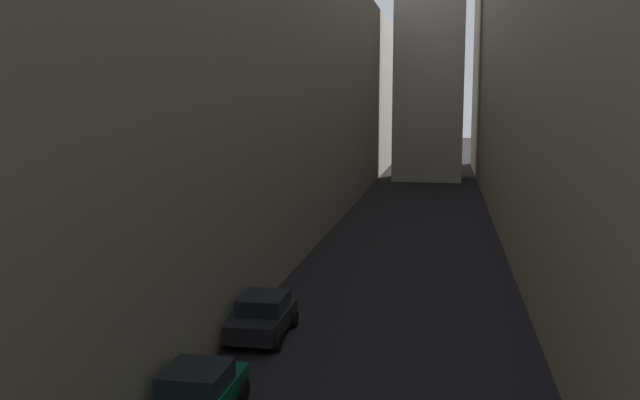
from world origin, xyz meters
name	(u,v)px	position (x,y,z in m)	size (l,w,h in m)	color
ground_plane	(412,235)	(0.00, 48.00, 0.00)	(264.00, 264.00, 0.00)	black
building_block_left	(239,90)	(-12.15, 50.00, 9.41)	(13.30, 108.00, 18.83)	gray
building_block_right	(589,44)	(10.74, 50.00, 12.18)	(10.48, 108.00, 24.36)	gray
parked_car_left_third	(196,394)	(-4.40, 19.96, 0.77)	(2.00, 4.15, 1.49)	#05472D
parked_car_left_far	(263,316)	(-4.40, 26.89, 0.79)	(1.98, 3.98, 1.55)	black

